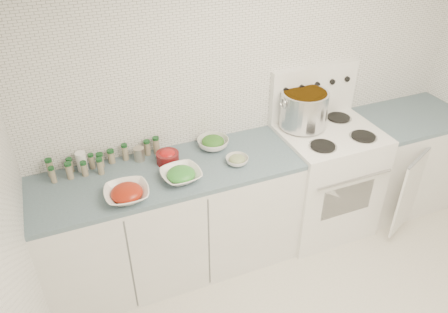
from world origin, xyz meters
TOP-DOWN VIEW (x-y plane):
  - room_walls at (0.00, 0.00)m, footprint 3.54×3.04m
  - counter_left at (-0.82, 1.19)m, footprint 1.85×0.62m
  - stove at (0.48, 1.19)m, footprint 0.76×0.70m
  - counter_right at (1.30, 1.19)m, footprint 0.89×0.80m
  - stock_pot at (0.31, 1.34)m, footprint 0.39×0.36m
  - bowl_tomato at (-1.14, 1.01)m, footprint 0.30×0.30m
  - bowl_snowpea at (-0.76, 1.07)m, footprint 0.28×0.28m
  - bowl_broccoli at (-0.43, 1.36)m, footprint 0.28×0.28m
  - bowl_zucchini at (-0.35, 1.10)m, footprint 0.18×0.18m
  - bowl_pepper at (-0.79, 1.30)m, footprint 0.16×0.16m
  - salt_canister at (-1.36, 1.43)m, footprint 0.09×0.09m
  - tin_can at (-0.97, 1.40)m, footprint 0.08×0.08m
  - spice_cluster at (-1.24, 1.42)m, footprint 0.78×0.16m

SIDE VIEW (x-z plane):
  - counter_right at x=1.30m, z-range 0.00..0.90m
  - counter_left at x=-0.82m, z-range 0.00..0.90m
  - stove at x=0.48m, z-range -0.18..1.18m
  - bowl_zucchini at x=-0.35m, z-range 0.90..0.96m
  - bowl_snowpea at x=-0.76m, z-range 0.89..0.98m
  - bowl_tomato at x=-1.14m, z-range 0.89..0.99m
  - bowl_broccoli at x=-0.43m, z-range 0.90..0.99m
  - bowl_pepper at x=-0.79m, z-range 0.90..1.00m
  - tin_can at x=-0.97m, z-range 0.90..1.00m
  - spice_cluster at x=-1.24m, z-range 0.89..1.03m
  - salt_canister at x=-1.36m, z-range 0.90..1.04m
  - stock_pot at x=0.31m, z-range 0.96..1.24m
  - room_walls at x=0.00m, z-range 0.30..2.82m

